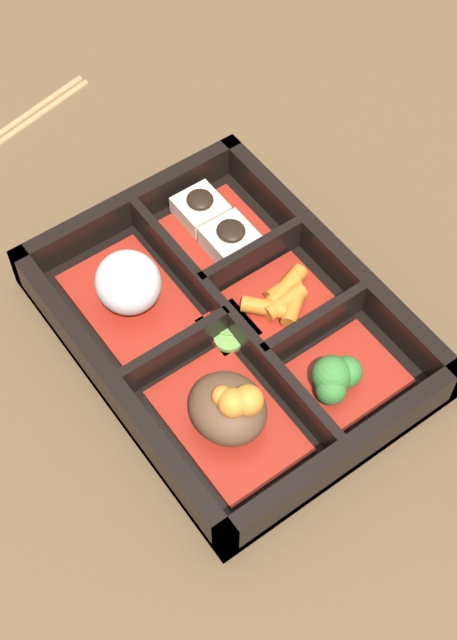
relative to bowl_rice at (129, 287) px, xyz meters
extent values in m
plane|color=brown|center=(-0.07, -0.05, -0.03)|extent=(3.00, 3.00, 0.00)
cube|color=black|center=(-0.07, -0.05, -0.03)|extent=(0.31, 0.23, 0.01)
cube|color=black|center=(-0.07, -0.16, -0.01)|extent=(0.31, 0.01, 0.04)
cube|color=black|center=(-0.07, 0.06, -0.01)|extent=(0.31, 0.01, 0.04)
cube|color=black|center=(-0.22, -0.05, -0.01)|extent=(0.01, 0.23, 0.04)
cube|color=black|center=(0.08, -0.05, -0.01)|extent=(0.01, 0.23, 0.04)
cube|color=black|center=(-0.07, -0.05, -0.01)|extent=(0.28, 0.01, 0.04)
cube|color=black|center=(-0.12, -0.10, -0.01)|extent=(0.01, 0.10, 0.04)
cube|color=black|center=(-0.03, -0.10, -0.01)|extent=(0.01, 0.10, 0.04)
cube|color=black|center=(-0.07, 0.00, -0.01)|extent=(0.01, 0.10, 0.04)
cube|color=maroon|center=(-0.14, 0.00, -0.02)|extent=(0.12, 0.08, 0.01)
ellipsoid|color=brown|center=(-0.14, 0.00, 0.00)|extent=(0.06, 0.06, 0.04)
sphere|color=orange|center=(-0.15, 0.00, 0.02)|extent=(0.02, 0.02, 0.02)
sphere|color=orange|center=(-0.14, 0.00, 0.02)|extent=(0.02, 0.02, 0.02)
sphere|color=orange|center=(-0.15, -0.01, 0.02)|extent=(0.02, 0.02, 0.02)
cube|color=maroon|center=(0.00, 0.00, -0.02)|extent=(0.12, 0.08, 0.01)
ellipsoid|color=silver|center=(0.00, 0.00, 0.01)|extent=(0.06, 0.05, 0.05)
cube|color=maroon|center=(-0.16, -0.10, -0.02)|extent=(0.07, 0.08, 0.01)
sphere|color=#387A33|center=(-0.16, -0.08, 0.00)|extent=(0.03, 0.03, 0.03)
sphere|color=#387A33|center=(-0.16, -0.09, -0.01)|extent=(0.03, 0.03, 0.03)
sphere|color=#387A33|center=(-0.17, -0.08, -0.01)|extent=(0.02, 0.02, 0.02)
sphere|color=#387A33|center=(-0.16, -0.10, -0.01)|extent=(0.03, 0.03, 0.03)
cube|color=maroon|center=(-0.07, -0.10, -0.02)|extent=(0.06, 0.08, 0.01)
cylinder|color=orange|center=(-0.07, -0.08, -0.01)|extent=(0.04, 0.04, 0.01)
cylinder|color=orange|center=(-0.08, -0.10, -0.01)|extent=(0.02, 0.04, 0.01)
cylinder|color=orange|center=(-0.07, -0.11, -0.01)|extent=(0.03, 0.05, 0.01)
cylinder|color=orange|center=(-0.09, -0.10, -0.01)|extent=(0.03, 0.04, 0.01)
cylinder|color=orange|center=(-0.07, -0.11, -0.01)|extent=(0.02, 0.03, 0.01)
cube|color=maroon|center=(0.02, -0.10, -0.02)|extent=(0.08, 0.08, 0.01)
cube|color=beige|center=(0.00, -0.10, -0.01)|extent=(0.04, 0.04, 0.02)
ellipsoid|color=black|center=(0.00, -0.10, 0.01)|extent=(0.03, 0.02, 0.01)
cube|color=beige|center=(0.04, -0.10, -0.01)|extent=(0.04, 0.04, 0.02)
ellipsoid|color=black|center=(0.04, -0.10, 0.00)|extent=(0.02, 0.02, 0.01)
cube|color=maroon|center=(-0.07, -0.05, -0.02)|extent=(0.04, 0.04, 0.01)
cylinder|color=#75A84C|center=(-0.07, -0.05, -0.02)|extent=(0.02, 0.02, 0.01)
cylinder|color=#75A84C|center=(-0.08, -0.04, -0.02)|extent=(0.02, 0.02, 0.00)
cylinder|color=#75A84C|center=(-0.08, -0.05, -0.02)|extent=(0.02, 0.02, 0.00)
cylinder|color=#75A84C|center=(-0.07, -0.05, -0.02)|extent=(0.02, 0.02, 0.01)
cylinder|color=#A87F51|center=(0.25, -0.01, -0.03)|extent=(0.05, 0.20, 0.01)
cylinder|color=#A87F51|center=(0.25, -0.01, -0.03)|extent=(0.05, 0.20, 0.01)
camera|label=1|loc=(-0.39, 0.18, 0.59)|focal=50.00mm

